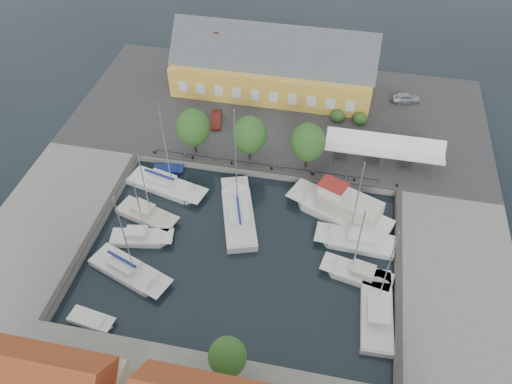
% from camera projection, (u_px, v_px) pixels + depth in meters
% --- Properties ---
extents(ground, '(140.00, 140.00, 0.00)m').
position_uv_depth(ground, '(245.00, 240.00, 54.39)').
color(ground, black).
rests_on(ground, ground).
extents(north_quay, '(56.00, 26.00, 1.00)m').
position_uv_depth(north_quay, '(280.00, 113.00, 69.91)').
color(north_quay, '#2D2D30').
rests_on(north_quay, ground).
extents(west_quay, '(12.00, 24.00, 1.00)m').
position_uv_depth(west_quay, '(49.00, 220.00, 55.74)').
color(west_quay, slate).
rests_on(west_quay, ground).
extents(east_quay, '(12.00, 24.00, 1.00)m').
position_uv_depth(east_quay, '(456.00, 286.00, 49.57)').
color(east_quay, slate).
rests_on(east_quay, ground).
extents(quay_edge_fittings, '(56.00, 24.72, 0.40)m').
position_uv_depth(quay_edge_fittings, '(254.00, 202.00, 56.91)').
color(quay_edge_fittings, '#383533').
rests_on(quay_edge_fittings, north_quay).
extents(warehouse, '(28.56, 14.00, 9.55)m').
position_uv_depth(warehouse, '(269.00, 66.00, 71.19)').
color(warehouse, gold).
rests_on(warehouse, north_quay).
extents(tent_canopy, '(14.00, 4.00, 2.83)m').
position_uv_depth(tent_canopy, '(384.00, 146.00, 59.82)').
color(tent_canopy, white).
rests_on(tent_canopy, north_quay).
extents(quay_trees, '(18.20, 4.20, 6.30)m').
position_uv_depth(quay_trees, '(250.00, 135.00, 59.49)').
color(quay_trees, black).
rests_on(quay_trees, north_quay).
extents(car_silver, '(4.20, 2.42, 1.35)m').
position_uv_depth(car_silver, '(406.00, 98.00, 70.45)').
color(car_silver, '#A4A7AC').
rests_on(car_silver, north_quay).
extents(car_red, '(2.05, 4.00, 1.26)m').
position_uv_depth(car_red, '(216.00, 119.00, 66.99)').
color(car_red, '#5F1B15').
rests_on(car_red, north_quay).
extents(center_sailboat, '(6.43, 11.28, 14.73)m').
position_uv_depth(center_sailboat, '(239.00, 216.00, 56.42)').
color(center_sailboat, silver).
rests_on(center_sailboat, ground).
extents(trawler, '(12.68, 8.14, 5.00)m').
position_uv_depth(trawler, '(343.00, 210.00, 56.11)').
color(trawler, silver).
rests_on(trawler, ground).
extents(east_boat_a, '(8.78, 3.29, 12.15)m').
position_uv_depth(east_boat_a, '(357.00, 242.00, 53.87)').
color(east_boat_a, silver).
rests_on(east_boat_a, ground).
extents(east_boat_b, '(7.70, 3.90, 10.27)m').
position_uv_depth(east_boat_b, '(358.00, 275.00, 50.80)').
color(east_boat_b, silver).
rests_on(east_boat_b, ground).
extents(east_boat_c, '(3.33, 9.48, 11.80)m').
position_uv_depth(east_boat_c, '(376.00, 313.00, 47.67)').
color(east_boat_c, silver).
rests_on(east_boat_c, ground).
extents(west_boat_a, '(10.36, 5.17, 13.12)m').
position_uv_depth(west_boat_a, '(165.00, 186.00, 59.90)').
color(west_boat_a, silver).
rests_on(west_boat_a, ground).
extents(west_boat_b, '(7.70, 4.56, 10.21)m').
position_uv_depth(west_boat_b, '(146.00, 215.00, 56.60)').
color(west_boat_b, beige).
rests_on(west_boat_b, ground).
extents(west_boat_c, '(7.05, 3.35, 9.45)m').
position_uv_depth(west_boat_c, '(141.00, 239.00, 54.18)').
color(west_boat_c, silver).
rests_on(west_boat_c, ground).
extents(west_boat_d, '(9.54, 5.78, 12.27)m').
position_uv_depth(west_boat_d, '(129.00, 271.00, 51.13)').
color(west_boat_d, silver).
rests_on(west_boat_d, ground).
extents(launch_sw, '(4.69, 2.30, 0.98)m').
position_uv_depth(launch_sw, '(91.00, 320.00, 47.33)').
color(launch_sw, silver).
rests_on(launch_sw, ground).
extents(launch_nw, '(4.00, 2.12, 0.88)m').
position_uv_depth(launch_nw, '(168.00, 170.00, 62.13)').
color(launch_nw, navy).
rests_on(launch_nw, ground).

